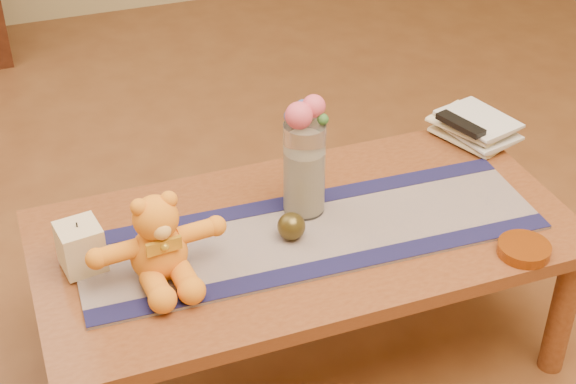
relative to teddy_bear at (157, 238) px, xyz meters
name	(u,v)px	position (x,y,z in m)	size (l,w,h in m)	color
floor	(304,353)	(0.40, 0.05, -0.57)	(5.50, 5.50, 0.00)	brown
coffee_table_top	(306,235)	(0.40, 0.05, -0.14)	(1.40, 0.70, 0.04)	#602F17
table_leg_fr	(562,312)	(1.04, -0.24, -0.36)	(0.07, 0.07, 0.41)	#602F17
table_leg_bl	(56,289)	(-0.24, 0.34, -0.36)	(0.07, 0.07, 0.41)	#602F17
table_leg_br	(455,198)	(1.04, 0.34, -0.36)	(0.07, 0.07, 0.41)	#602F17
persian_runner	(312,233)	(0.40, 0.02, -0.11)	(1.20, 0.35, 0.01)	#1A1C48
runner_border_near	(332,266)	(0.40, -0.12, -0.11)	(1.20, 0.06, 0.00)	#15143D
runner_border_far	(294,201)	(0.41, 0.17, -0.11)	(1.20, 0.06, 0.00)	#15143D
teddy_bear	(157,238)	(0.00, 0.00, 0.00)	(0.32, 0.26, 0.22)	orange
pillar_candle	(81,247)	(-0.17, 0.09, -0.05)	(0.10, 0.10, 0.12)	beige
candle_wick	(77,225)	(-0.17, 0.09, 0.02)	(0.00, 0.00, 0.01)	black
glass_vase	(304,168)	(0.42, 0.13, 0.02)	(0.11, 0.11, 0.26)	silver
potpourri_fill	(304,181)	(0.42, 0.13, -0.02)	(0.09, 0.09, 0.18)	beige
rose_left	(299,116)	(0.40, 0.12, 0.19)	(0.07, 0.07, 0.07)	#D34A60
rose_right	(314,106)	(0.45, 0.13, 0.20)	(0.06, 0.06, 0.06)	#D34A60
blue_flower_back	(304,108)	(0.43, 0.16, 0.18)	(0.04, 0.04, 0.04)	#444E95
blue_flower_side	(291,116)	(0.39, 0.15, 0.17)	(0.04, 0.04, 0.04)	#444E95
leaf_sprig	(323,119)	(0.46, 0.11, 0.17)	(0.03, 0.03, 0.03)	#33662D
bronze_ball	(291,226)	(0.35, 0.02, -0.07)	(0.07, 0.07, 0.07)	#443916
book_bottom	(455,145)	(0.97, 0.28, -0.11)	(0.17, 0.22, 0.02)	beige
book_lower	(458,139)	(0.97, 0.27, -0.09)	(0.16, 0.22, 0.02)	beige
book_upper	(454,134)	(0.96, 0.28, -0.07)	(0.17, 0.22, 0.02)	beige
book_top	(459,128)	(0.97, 0.28, -0.05)	(0.16, 0.22, 0.02)	beige
tv_remote	(461,124)	(0.97, 0.27, -0.03)	(0.04, 0.16, 0.02)	black
amber_dish	(524,249)	(0.87, -0.23, -0.10)	(0.13, 0.13, 0.03)	#BF5914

